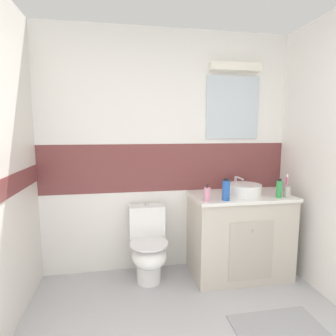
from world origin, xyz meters
The scene contains 9 objects.
wall_back_tiled centered at (0.01, 2.45, 1.26)m, with size 3.20×0.20×2.50m.
vanity_cabinet centered at (0.70, 2.12, 0.43)m, with size 0.99×0.58×0.85m.
sink_basin centered at (0.73, 2.11, 0.91)m, with size 0.34×0.39×0.16m.
toilet centered at (-0.24, 2.15, 0.35)m, with size 0.37×0.50×0.75m.
toothbrush_cup centered at (1.08, 1.93, 0.91)m, with size 0.06×0.06×0.22m.
soap_dispenser centered at (0.28, 1.92, 0.91)m, with size 0.06×0.06×0.16m.
mouthwash_bottle centered at (0.46, 1.92, 0.95)m, with size 0.07×0.07×0.21m.
shampoo_bottle_tall centered at (1.00, 1.93, 0.94)m, with size 0.05×0.05×0.18m.
bath_mat centered at (0.66, 1.32, 0.01)m, with size 0.68×0.35×0.01m, color #99999E.
Camera 1 is at (-0.48, -0.40, 1.50)m, focal length 29.08 mm.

